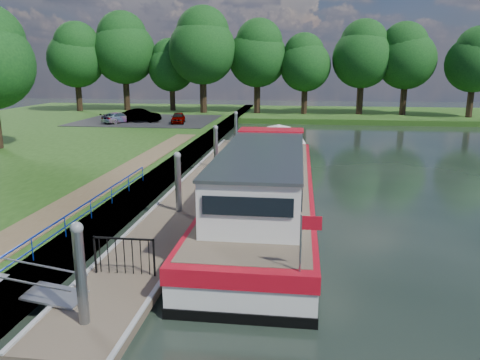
# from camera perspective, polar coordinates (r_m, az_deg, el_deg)

# --- Properties ---
(ground) EXTENTS (160.00, 160.00, 0.00)m
(ground) POSITION_cam_1_polar(r_m,az_deg,el_deg) (12.92, -17.27, -16.65)
(ground) COLOR black
(ground) RESTS_ON ground
(bank_edge) EXTENTS (1.10, 90.00, 0.78)m
(bank_edge) POSITION_cam_1_polar(r_m,az_deg,el_deg) (26.85, -9.24, 0.60)
(bank_edge) COLOR #473D2D
(bank_edge) RESTS_ON ground
(far_bank) EXTENTS (60.00, 18.00, 0.60)m
(far_bank) POSITION_cam_1_polar(r_m,az_deg,el_deg) (62.75, 13.76, 7.76)
(far_bank) COLOR #204614
(far_bank) RESTS_ON ground
(footpath) EXTENTS (1.60, 40.00, 0.05)m
(footpath) POSITION_cam_1_polar(r_m,az_deg,el_deg) (21.11, -19.47, -2.47)
(footpath) COLOR brown
(footpath) RESTS_ON riverbank
(carpark) EXTENTS (14.00, 12.00, 0.06)m
(carpark) POSITION_cam_1_polar(r_m,az_deg,el_deg) (50.95, -11.17, 7.16)
(carpark) COLOR black
(carpark) RESTS_ON riverbank
(blue_fence) EXTENTS (0.04, 18.04, 0.72)m
(blue_fence) POSITION_cam_1_polar(r_m,az_deg,el_deg) (16.00, -22.23, -5.88)
(blue_fence) COLOR #0C2DBF
(blue_fence) RESTS_ON riverbank
(pontoon) EXTENTS (2.50, 30.00, 0.56)m
(pontoon) POSITION_cam_1_polar(r_m,az_deg,el_deg) (24.39, -4.78, -1.09)
(pontoon) COLOR brown
(pontoon) RESTS_ON ground
(mooring_piles) EXTENTS (0.30, 27.30, 3.55)m
(mooring_piles) POSITION_cam_1_polar(r_m,az_deg,el_deg) (24.14, -4.83, 1.43)
(mooring_piles) COLOR gray
(mooring_piles) RESTS_ON ground
(gangway) EXTENTS (2.58, 1.00, 0.92)m
(gangway) POSITION_cam_1_polar(r_m,az_deg,el_deg) (13.84, -23.74, -12.19)
(gangway) COLOR #A5A8AD
(gangway) RESTS_ON ground
(gate_panel) EXTENTS (1.85, 0.05, 1.15)m
(gate_panel) POSITION_cam_1_polar(r_m,az_deg,el_deg) (14.23, -13.96, -8.35)
(gate_panel) COLOR black
(gate_panel) RESTS_ON ground
(barge) EXTENTS (4.36, 21.15, 4.78)m
(barge) POSITION_cam_1_polar(r_m,az_deg,el_deg) (21.71, 3.36, -0.47)
(barge) COLOR black
(barge) RESTS_ON ground
(horizon_trees) EXTENTS (54.38, 10.03, 12.87)m
(horizon_trees) POSITION_cam_1_polar(r_m,az_deg,el_deg) (59.13, 0.88, 15.22)
(horizon_trees) COLOR #332316
(horizon_trees) RESTS_ON ground
(car_a) EXTENTS (1.78, 3.31, 1.07)m
(car_a) POSITION_cam_1_polar(r_m,az_deg,el_deg) (47.45, -7.54, 7.52)
(car_a) COLOR #999999
(car_a) RESTS_ON carpark
(car_b) EXTENTS (4.11, 1.69, 1.32)m
(car_b) POSITION_cam_1_polar(r_m,az_deg,el_deg) (49.16, -12.02, 7.71)
(car_b) COLOR #999999
(car_b) RESTS_ON carpark
(car_c) EXTENTS (2.83, 3.95, 1.06)m
(car_c) POSITION_cam_1_polar(r_m,az_deg,el_deg) (48.99, -14.65, 7.39)
(car_c) COLOR #999999
(car_c) RESTS_ON carpark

